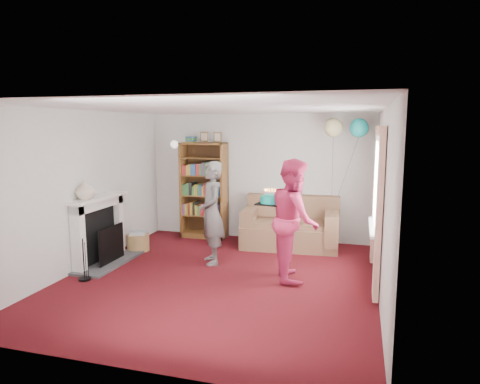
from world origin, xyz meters
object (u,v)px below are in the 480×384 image
(sofa, at_px, (290,228))
(person_magenta, at_px, (294,219))
(bookcase, at_px, (204,191))
(birthday_cake, at_px, (271,200))
(person_striped, at_px, (212,213))

(sofa, relative_size, person_magenta, 0.99)
(bookcase, bearing_deg, person_magenta, -42.34)
(bookcase, xyz_separation_m, birthday_cake, (1.77, -1.85, 0.21))
(bookcase, distance_m, birthday_cake, 2.57)
(sofa, bearing_deg, person_striped, -132.02)
(person_striped, bearing_deg, person_magenta, 46.27)
(sofa, relative_size, person_striped, 1.05)
(sofa, height_order, birthday_cake, birthday_cake)
(bookcase, bearing_deg, person_striped, -65.67)
(person_striped, height_order, person_magenta, person_magenta)
(bookcase, height_order, sofa, bookcase)
(person_magenta, distance_m, birthday_cake, 0.45)
(bookcase, height_order, person_striped, bookcase)
(person_striped, xyz_separation_m, person_magenta, (1.40, -0.34, 0.05))
(person_striped, relative_size, birthday_cake, 4.27)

